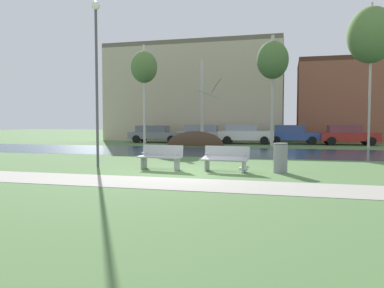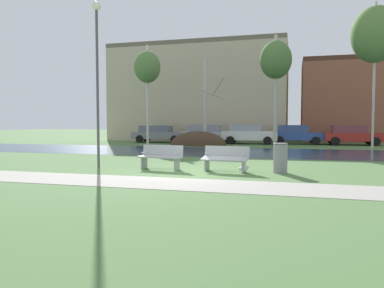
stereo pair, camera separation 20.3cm
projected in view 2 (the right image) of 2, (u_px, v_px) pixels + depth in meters
ground_plane at (233, 151)px, 22.10m from camera, size 120.00×120.00×0.00m
paved_path_strip at (164, 183)px, 10.34m from camera, size 60.00×2.00×0.01m
river_band at (231, 152)px, 21.35m from camera, size 80.00×7.14×0.01m
soil_mound at (198, 145)px, 27.47m from camera, size 4.25×2.46×2.11m
bench_left at (161, 156)px, 13.42m from camera, size 1.65×0.73×0.87m
bench_right at (225, 158)px, 12.80m from camera, size 1.65×0.73×0.87m
trash_bin at (280, 158)px, 12.41m from camera, size 0.49×0.49×1.00m
seagull at (244, 169)px, 12.53m from camera, size 0.39×0.15×0.25m
streetlamp at (97, 60)px, 13.97m from camera, size 0.32×0.32×6.19m
birch_far_left at (147, 68)px, 28.88m from camera, size 2.05×2.05×7.69m
birch_left at (206, 101)px, 27.66m from camera, size 1.64×2.84×6.41m
birch_center_left at (276, 61)px, 25.94m from camera, size 2.21×2.21×7.79m
birch_center at (375, 35)px, 23.79m from camera, size 3.00×3.00×9.40m
parked_van_nearest_grey at (159, 134)px, 31.48m from camera, size 4.64×2.24×1.44m
parked_sedan_second_silver at (208, 133)px, 30.60m from camera, size 4.70×2.26×1.50m
parked_hatch_third_white at (248, 134)px, 29.34m from camera, size 4.38×2.14×1.53m
parked_wagon_fourth_blue at (296, 134)px, 29.12m from camera, size 4.09×2.22×1.50m
parked_suv_fifth_red at (351, 135)px, 27.82m from camera, size 4.22×2.18×1.51m
building_beige_block at (204, 95)px, 37.47m from camera, size 16.42×9.85×9.03m
building_brick_low at (361, 101)px, 33.58m from camera, size 10.35×7.22×7.24m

